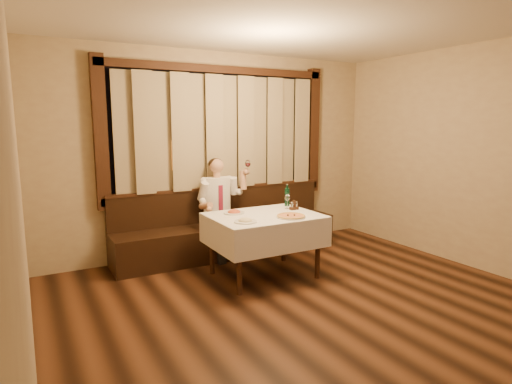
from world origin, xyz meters
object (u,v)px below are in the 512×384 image
dining_table (264,223)px  pasta_red (234,211)px  seated_man (220,200)px  banquette (228,232)px  cruet_caddy (294,206)px  pasta_cream (245,219)px  green_bottle (287,197)px  pizza (291,216)px

dining_table → pasta_red: 0.39m
seated_man → dining_table: bearing=-80.5°
pasta_red → seated_man: seated_man is taller
banquette → cruet_caddy: (0.48, -0.95, 0.49)m
dining_table → pasta_cream: size_ratio=5.10×
banquette → pasta_red: size_ratio=12.77×
dining_table → green_bottle: 0.66m
pasta_cream → green_bottle: green_bottle is taller
banquette → green_bottle: 1.05m
pizza → cruet_caddy: 0.45m
dining_table → pasta_red: (-0.28, 0.23, 0.14)m
pasta_red → green_bottle: bearing=6.1°
banquette → pizza: bearing=-81.5°
pizza → pasta_red: bearing=132.9°
pizza → cruet_caddy: size_ratio=2.89×
cruet_caddy → seated_man: size_ratio=0.09×
banquette → pasta_cream: bearing=-106.6°
pasta_red → cruet_caddy: bearing=-11.8°
banquette → pasta_cream: banquette is taller
green_bottle → dining_table: bearing=-148.9°
banquette → cruet_caddy: banquette is taller
banquette → pasta_cream: (-0.37, -1.26, 0.48)m
dining_table → cruet_caddy: (0.48, 0.07, 0.15)m
dining_table → cruet_caddy: cruet_caddy is taller
pizza → seated_man: seated_man is taller
pasta_red → seated_man: bearing=79.8°
pizza → pasta_cream: size_ratio=1.37×
cruet_caddy → seated_man: 1.07m
green_bottle → seated_man: (-0.69, 0.62, -0.08)m
pasta_cream → dining_table: bearing=32.4°
pizza → pasta_cream: (-0.57, 0.04, 0.02)m
green_bottle → pasta_red: bearing=-173.9°
green_bottle → cruet_caddy: size_ratio=2.46×
pasta_red → banquette: bearing=70.3°
banquette → dining_table: 1.08m
pasta_red → green_bottle: green_bottle is taller
pasta_cream → cruet_caddy: 0.91m
pasta_red → cruet_caddy: size_ratio=2.12×
green_bottle → cruet_caddy: 0.26m
banquette → pasta_cream: size_ratio=12.86×
banquette → pizza: 1.40m
green_bottle → seated_man: size_ratio=0.21×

